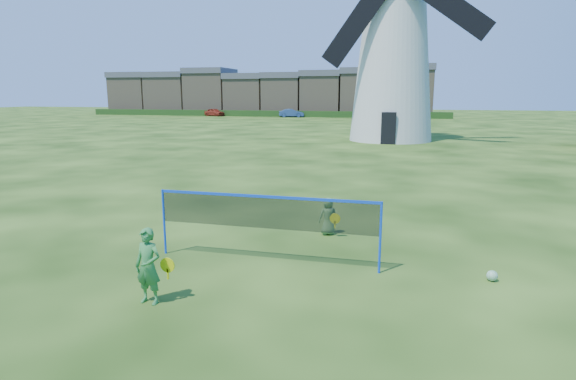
# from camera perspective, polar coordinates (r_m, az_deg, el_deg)

# --- Properties ---
(ground) EXTENTS (220.00, 220.00, 0.00)m
(ground) POSITION_cam_1_polar(r_m,az_deg,el_deg) (11.11, -1.66, -8.05)
(ground) COLOR black
(ground) RESTS_ON ground
(windmill) EXTENTS (13.99, 6.53, 19.61)m
(windmill) POSITION_cam_1_polar(r_m,az_deg,el_deg) (39.55, 12.61, 15.83)
(windmill) COLOR silver
(windmill) RESTS_ON ground
(badminton_net) EXTENTS (5.05, 0.05, 1.55)m
(badminton_net) POSITION_cam_1_polar(r_m,az_deg,el_deg) (10.42, -2.71, -2.84)
(badminton_net) COLOR blue
(badminton_net) RESTS_ON ground
(player_girl) EXTENTS (0.69, 0.38, 1.40)m
(player_girl) POSITION_cam_1_polar(r_m,az_deg,el_deg) (8.91, -16.50, -8.82)
(player_girl) COLOR #33813D
(player_girl) RESTS_ON ground
(player_boy) EXTENTS (0.65, 0.49, 1.01)m
(player_boy) POSITION_cam_1_polar(r_m,az_deg,el_deg) (12.71, 4.88, -3.18)
(player_boy) COLOR #588B43
(player_boy) RESTS_ON ground
(play_ball) EXTENTS (0.22, 0.22, 0.22)m
(play_ball) POSITION_cam_1_polar(r_m,az_deg,el_deg) (10.56, 23.41, -9.48)
(play_ball) COLOR green
(play_ball) RESTS_ON ground
(terraced_houses) EXTENTS (58.40, 8.40, 8.38)m
(terraced_houses) POSITION_cam_1_polar(r_m,az_deg,el_deg) (85.95, -2.86, 11.65)
(terraced_houses) COLOR #8D785E
(terraced_houses) RESTS_ON ground
(hedge) EXTENTS (62.00, 0.80, 1.00)m
(hedge) POSITION_cam_1_polar(r_m,az_deg,el_deg) (80.10, -3.66, 9.20)
(hedge) COLOR #193814
(hedge) RESTS_ON ground
(car_left) EXTENTS (4.14, 2.97, 1.31)m
(car_left) POSITION_cam_1_polar(r_m,az_deg,el_deg) (82.11, -8.87, 9.25)
(car_left) COLOR maroon
(car_left) RESTS_ON ground
(car_right) EXTENTS (4.22, 2.36, 1.32)m
(car_right) POSITION_cam_1_polar(r_m,az_deg,el_deg) (77.70, 0.42, 9.27)
(car_right) COLOR navy
(car_right) RESTS_ON ground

